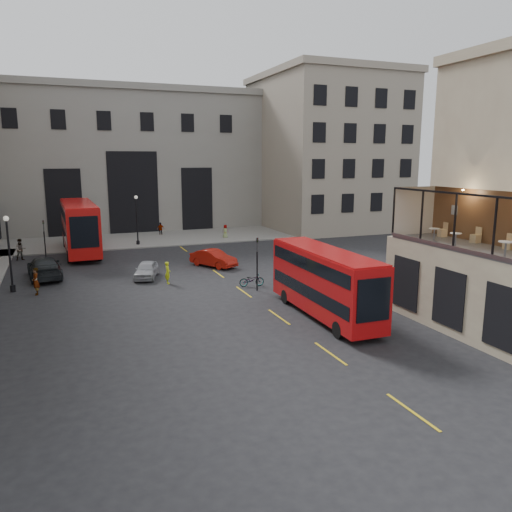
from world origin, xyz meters
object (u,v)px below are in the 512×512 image
object	(u,v)px
cafe_table_far	(434,233)
car_a	(146,270)
pedestrian_c	(161,229)
pedestrian_e	(36,281)
cafe_table_near	(506,247)
traffic_light_far	(44,236)
cafe_chair_c	(476,238)
cafe_chair_b	(508,245)
cyclist	(168,273)
pedestrian_a	(21,250)
traffic_light_near	(257,257)
street_lamp_b	(137,223)
car_c	(44,268)
bus_far	(79,225)
cafe_chair_d	(443,232)
car_b	(213,258)
pedestrian_b	(72,249)
street_lamp_a	(10,258)
pedestrian_d	(225,232)
cafe_table_mid	(456,238)
bus_near	(324,279)
bicycle	(252,280)

from	to	relation	value
cafe_table_far	car_a	bearing A→B (deg)	129.72
pedestrian_c	cafe_table_far	world-z (taller)	cafe_table_far
pedestrian_e	cafe_table_near	bearing A→B (deg)	42.42
traffic_light_far	cafe_chair_c	world-z (taller)	cafe_chair_c
car_a	cafe_chair_b	world-z (taller)	cafe_chair_b
cyclist	pedestrian_a	distance (m)	17.23
traffic_light_near	cafe_chair_c	xyz separation A→B (m)	(8.67, -10.83, 2.44)
street_lamp_b	car_c	world-z (taller)	street_lamp_b
bus_far	cafe_chair_d	distance (m)	33.99
traffic_light_far	cafe_table_near	xyz separation A→B (m)	(20.43, -30.83, 2.72)
car_b	cafe_table_near	size ratio (longest dim) A/B	5.29
car_b	traffic_light_near	bearing A→B (deg)	-116.94
pedestrian_c	cafe_chair_c	world-z (taller)	cafe_chair_c
street_lamp_b	car_a	size ratio (longest dim) A/B	1.40
pedestrian_b	cafe_table_far	world-z (taller)	cafe_table_far
street_lamp_a	pedestrian_c	world-z (taller)	street_lamp_a
pedestrian_d	cafe_table_mid	xyz separation A→B (m)	(1.51, -34.50, 4.28)
pedestrian_d	pedestrian_e	size ratio (longest dim) A/B	0.85
street_lamp_a	cafe_chair_c	bearing A→B (deg)	-34.31
car_b	car_c	size ratio (longest dim) A/B	0.77
pedestrian_d	pedestrian_b	bearing A→B (deg)	56.56
car_b	pedestrian_e	bearing A→B (deg)	166.67
street_lamp_b	traffic_light_far	bearing A→B (deg)	-146.31
street_lamp_b	cafe_chair_b	world-z (taller)	cafe_chair_b
cafe_table_far	car_c	bearing A→B (deg)	137.57
pedestrian_a	cafe_table_mid	size ratio (longest dim) A/B	2.69
cafe_table_near	street_lamp_a	bearing A→B (deg)	137.12
traffic_light_near	cafe_chair_b	xyz separation A→B (m)	(8.66, -12.99, 2.42)
cafe_table_near	cafe_chair_b	xyz separation A→B (m)	(2.24, 1.83, -0.30)
cafe_chair_c	cyclist	bearing A→B (deg)	132.84
cafe_table_mid	cyclist	bearing A→B (deg)	127.55
pedestrian_d	cafe_chair_c	xyz separation A→B (m)	(3.47, -33.92, 4.06)
pedestrian_e	street_lamp_b	bearing A→B (deg)	146.95
bus_near	cafe_chair_c	bearing A→B (deg)	-29.08
street_lamp_a	pedestrian_d	bearing A→B (deg)	38.89
pedestrian_a	cafe_chair_c	size ratio (longest dim) A/B	2.28
street_lamp_a	pedestrian_c	xyz separation A→B (m)	(14.61, 22.00, -1.60)
pedestrian_c	cafe_chair_c	xyz separation A→B (m)	(10.06, -38.83, 4.07)
street_lamp_b	car_c	xyz separation A→B (m)	(-8.98, -12.41, -1.57)
car_b	pedestrian_d	world-z (taller)	pedestrian_d
car_c	cafe_chair_c	bearing A→B (deg)	132.41
cafe_chair_c	car_a	bearing A→B (deg)	130.96
street_lamp_a	cafe_chair_c	world-z (taller)	cafe_chair_c
traffic_light_near	bus_far	size ratio (longest dim) A/B	0.30
cafe_chair_d	cafe_chair_b	bearing A→B (deg)	-87.78
bus_near	pedestrian_a	xyz separation A→B (m)	(-17.62, 24.71, -1.26)
bus_far	bicycle	size ratio (longest dim) A/B	6.87
bus_near	cafe_table_mid	world-z (taller)	cafe_table_mid
car_b	pedestrian_a	size ratio (longest dim) A/B	2.22
cafe_table_far	cafe_chair_c	xyz separation A→B (m)	(1.74, -1.31, -0.22)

